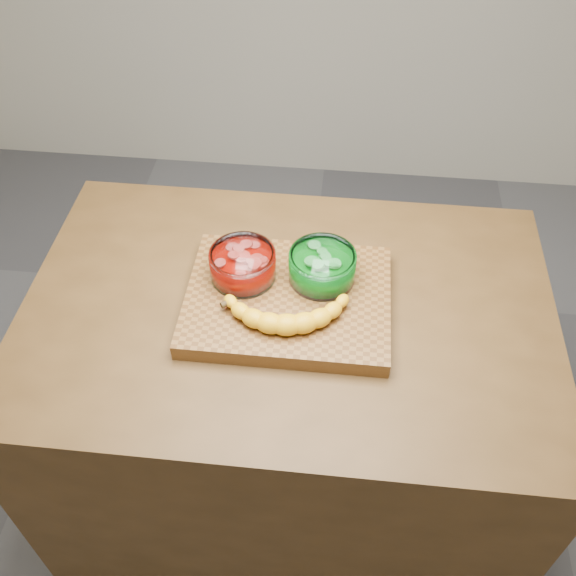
# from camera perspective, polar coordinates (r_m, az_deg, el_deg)

# --- Properties ---
(ground) EXTENTS (3.50, 3.50, 0.00)m
(ground) POSITION_cam_1_polar(r_m,az_deg,el_deg) (2.20, -0.00, -17.43)
(ground) COLOR #535458
(ground) RESTS_ON ground
(counter) EXTENTS (1.20, 0.80, 0.90)m
(counter) POSITION_cam_1_polar(r_m,az_deg,el_deg) (1.80, -0.00, -11.18)
(counter) COLOR #4E3317
(counter) RESTS_ON ground
(cutting_board) EXTENTS (0.45, 0.35, 0.04)m
(cutting_board) POSITION_cam_1_polar(r_m,az_deg,el_deg) (1.43, -0.00, -1.10)
(cutting_board) COLOR brown
(cutting_board) RESTS_ON counter
(bowl_red) EXTENTS (0.15, 0.15, 0.07)m
(bowl_red) POSITION_cam_1_polar(r_m,az_deg,el_deg) (1.43, -4.04, 2.06)
(bowl_red) COLOR white
(bowl_red) RESTS_ON cutting_board
(bowl_green) EXTENTS (0.15, 0.15, 0.07)m
(bowl_green) POSITION_cam_1_polar(r_m,az_deg,el_deg) (1.43, 3.05, 1.90)
(bowl_green) COLOR white
(bowl_green) RESTS_ON cutting_board
(banana) EXTENTS (0.31, 0.15, 0.04)m
(banana) POSITION_cam_1_polar(r_m,az_deg,el_deg) (1.35, -0.25, -1.99)
(banana) COLOR #EEAC15
(banana) RESTS_ON cutting_board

